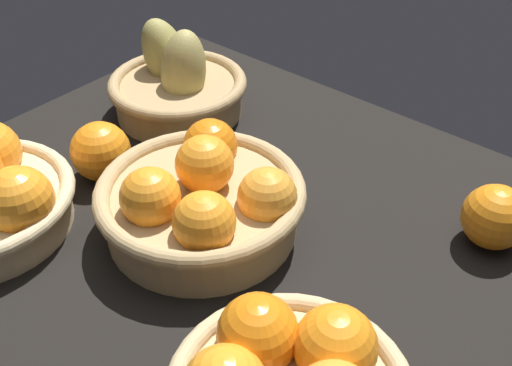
{
  "coord_description": "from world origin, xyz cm",
  "views": [
    {
      "loc": [
        -41.16,
        43.54,
        55.27
      ],
      "look_at": [
        -1.14,
        -3.89,
        7.0
      ],
      "focal_mm": 43.97,
      "sensor_mm": 36.0,
      "label": 1
    }
  ],
  "objects_px": {
    "basket_near_right_pears": "(177,85)",
    "loose_orange_front_gap": "(495,217)",
    "loose_orange_back_gap": "(101,151)",
    "basket_center": "(203,199)"
  },
  "relations": [
    {
      "from": "loose_orange_back_gap",
      "to": "basket_center",
      "type": "bearing_deg",
      "value": -177.09
    },
    {
      "from": "basket_center",
      "to": "loose_orange_front_gap",
      "type": "xyz_separation_m",
      "value": [
        -0.28,
        -0.21,
        -0.01
      ]
    },
    {
      "from": "basket_center",
      "to": "basket_near_right_pears",
      "type": "bearing_deg",
      "value": -38.11
    },
    {
      "from": "loose_orange_front_gap",
      "to": "loose_orange_back_gap",
      "type": "xyz_separation_m",
      "value": [
        0.46,
        0.21,
        0.0
      ]
    },
    {
      "from": "basket_center",
      "to": "loose_orange_back_gap",
      "type": "xyz_separation_m",
      "value": [
        0.18,
        0.01,
        -0.01
      ]
    },
    {
      "from": "loose_orange_back_gap",
      "to": "basket_near_right_pears",
      "type": "bearing_deg",
      "value": -76.1
    },
    {
      "from": "basket_near_right_pears",
      "to": "loose_orange_front_gap",
      "type": "relative_size",
      "value": 2.75
    },
    {
      "from": "loose_orange_front_gap",
      "to": "loose_orange_back_gap",
      "type": "height_order",
      "value": "loose_orange_back_gap"
    },
    {
      "from": "basket_near_right_pears",
      "to": "basket_center",
      "type": "height_order",
      "value": "basket_near_right_pears"
    },
    {
      "from": "loose_orange_front_gap",
      "to": "loose_orange_back_gap",
      "type": "bearing_deg",
      "value": 25.03
    }
  ]
}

